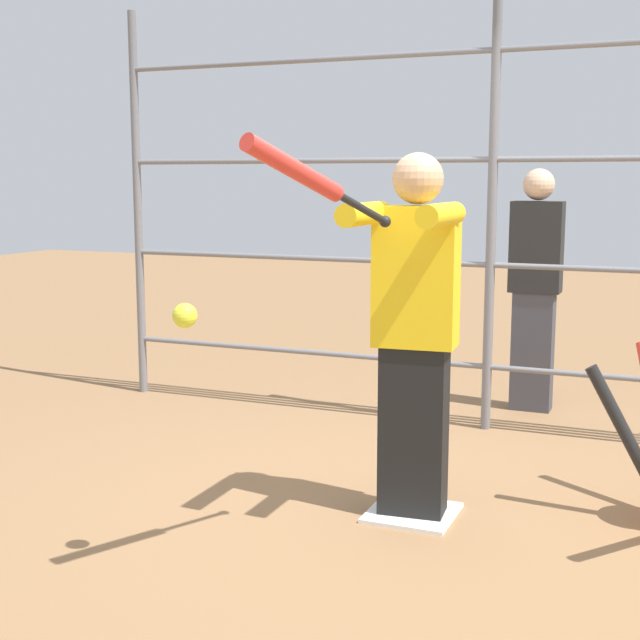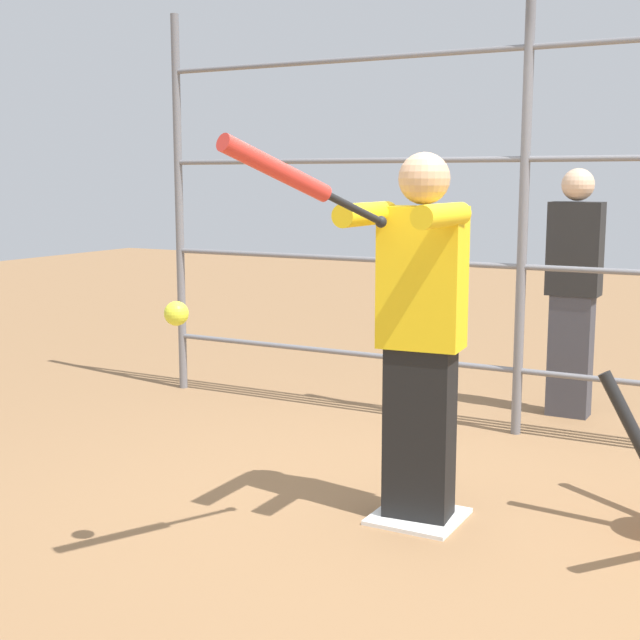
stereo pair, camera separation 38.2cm
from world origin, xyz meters
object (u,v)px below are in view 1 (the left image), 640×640
bystander_behind_fence (535,286)px  baseball_bat_swinging (307,177)px  softball_in_flight (185,316)px  batter (414,325)px

bystander_behind_fence → baseball_bat_swinging: bearing=84.3°
baseball_bat_swinging → softball_in_flight: bearing=6.9°
baseball_bat_swinging → softball_in_flight: (0.48, 0.06, -0.52)m
batter → baseball_bat_swinging: size_ratio=2.04×
baseball_bat_swinging → bystander_behind_fence: bearing=-95.7°
batter → softball_in_flight: size_ratio=17.66×
bystander_behind_fence → batter: bearing=85.3°
baseball_bat_swinging → batter: bearing=-98.2°
softball_in_flight → bystander_behind_fence: (-0.80, -3.19, -0.21)m
batter → softball_in_flight: bearing=57.8°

